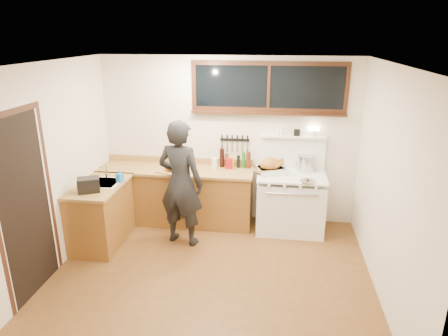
# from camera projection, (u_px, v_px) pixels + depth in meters

# --- Properties ---
(ground_plane) EXTENTS (4.00, 3.50, 0.02)m
(ground_plane) POSITION_uv_depth(u_px,v_px,m) (211.00, 276.00, 5.06)
(ground_plane) COLOR #563416
(room_shell) EXTENTS (4.10, 3.60, 2.65)m
(room_shell) POSITION_uv_depth(u_px,v_px,m) (210.00, 150.00, 4.53)
(room_shell) COLOR beige
(room_shell) RESTS_ON ground
(counter_back) EXTENTS (2.44, 0.64, 1.00)m
(counter_back) POSITION_uv_depth(u_px,v_px,m) (176.00, 195.00, 6.38)
(counter_back) COLOR brown
(counter_back) RESTS_ON ground
(counter_left) EXTENTS (0.64, 1.09, 0.90)m
(counter_left) POSITION_uv_depth(u_px,v_px,m) (101.00, 214.00, 5.72)
(counter_left) COLOR brown
(counter_left) RESTS_ON ground
(sink_unit) EXTENTS (0.50, 0.45, 0.37)m
(sink_unit) POSITION_uv_depth(u_px,v_px,m) (102.00, 186.00, 5.66)
(sink_unit) COLOR white
(sink_unit) RESTS_ON counter_left
(vintage_stove) EXTENTS (1.02, 0.74, 1.58)m
(vintage_stove) POSITION_uv_depth(u_px,v_px,m) (290.00, 201.00, 6.10)
(vintage_stove) COLOR white
(vintage_stove) RESTS_ON ground
(back_window) EXTENTS (2.32, 0.13, 0.77)m
(back_window) POSITION_uv_depth(u_px,v_px,m) (268.00, 93.00, 5.93)
(back_window) COLOR black
(back_window) RESTS_ON room_shell
(left_doorway) EXTENTS (0.02, 1.04, 2.17)m
(left_doorway) POSITION_uv_depth(u_px,v_px,m) (26.00, 205.00, 4.45)
(left_doorway) COLOR black
(left_doorway) RESTS_ON ground
(knife_strip) EXTENTS (0.46, 0.03, 0.28)m
(knife_strip) POSITION_uv_depth(u_px,v_px,m) (235.00, 141.00, 6.25)
(knife_strip) COLOR black
(knife_strip) RESTS_ON room_shell
(man) EXTENTS (0.75, 0.58, 1.82)m
(man) POSITION_uv_depth(u_px,v_px,m) (181.00, 183.00, 5.58)
(man) COLOR black
(man) RESTS_ON ground
(soap_bottle) EXTENTS (0.11, 0.11, 0.19)m
(soap_bottle) POSITION_uv_depth(u_px,v_px,m) (120.00, 176.00, 5.64)
(soap_bottle) COLOR #287ACC
(soap_bottle) RESTS_ON counter_left
(toaster) EXTENTS (0.34, 0.29, 0.19)m
(toaster) POSITION_uv_depth(u_px,v_px,m) (89.00, 185.00, 5.29)
(toaster) COLOR black
(toaster) RESTS_ON counter_left
(cutting_board) EXTENTS (0.47, 0.42, 0.14)m
(cutting_board) POSITION_uv_depth(u_px,v_px,m) (171.00, 169.00, 6.06)
(cutting_board) COLOR olive
(cutting_board) RESTS_ON counter_back
(roast_turkey) EXTENTS (0.50, 0.44, 0.24)m
(roast_turkey) POSITION_uv_depth(u_px,v_px,m) (271.00, 167.00, 5.99)
(roast_turkey) COLOR silver
(roast_turkey) RESTS_ON vintage_stove
(stockpot) EXTENTS (0.34, 0.34, 0.25)m
(stockpot) POSITION_uv_depth(u_px,v_px,m) (306.00, 163.00, 6.10)
(stockpot) COLOR silver
(stockpot) RESTS_ON vintage_stove
(saucepan) EXTENTS (0.20, 0.29, 0.12)m
(saucepan) POSITION_uv_depth(u_px,v_px,m) (300.00, 165.00, 6.20)
(saucepan) COLOR silver
(saucepan) RESTS_ON vintage_stove
(pot_lid) EXTENTS (0.25, 0.25, 0.04)m
(pot_lid) POSITION_uv_depth(u_px,v_px,m) (308.00, 181.00, 5.66)
(pot_lid) COLOR silver
(pot_lid) RESTS_ON vintage_stove
(coffee_tin) EXTENTS (0.11, 0.09, 0.17)m
(coffee_tin) POSITION_uv_depth(u_px,v_px,m) (229.00, 163.00, 6.21)
(coffee_tin) COLOR maroon
(coffee_tin) RESTS_ON counter_back
(pitcher) EXTENTS (0.10, 0.10, 0.17)m
(pitcher) POSITION_uv_depth(u_px,v_px,m) (214.00, 163.00, 6.20)
(pitcher) COLOR white
(pitcher) RESTS_ON counter_back
(bottle_cluster) EXTENTS (0.49, 0.07, 0.30)m
(bottle_cluster) POSITION_uv_depth(u_px,v_px,m) (235.00, 160.00, 6.24)
(bottle_cluster) COLOR black
(bottle_cluster) RESTS_ON counter_back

